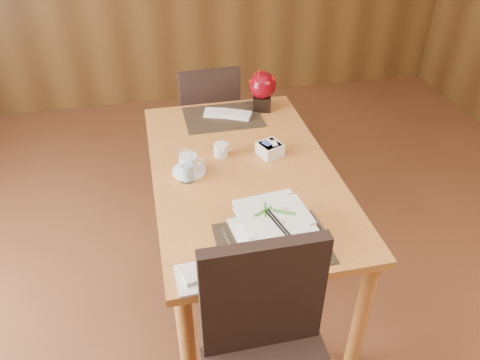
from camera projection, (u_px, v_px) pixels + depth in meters
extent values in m
cube|color=#C97C38|center=(243.00, 172.00, 2.35)|extent=(0.90, 1.50, 0.04)
cylinder|color=#C97C38|center=(188.00, 349.00, 1.96)|extent=(0.07, 0.07, 0.71)
cylinder|color=#C97C38|center=(162.00, 167.00, 3.05)|extent=(0.07, 0.07, 0.71)
cylinder|color=#C97C38|center=(361.00, 316.00, 2.09)|extent=(0.07, 0.07, 0.71)
cylinder|color=#C97C38|center=(277.00, 153.00, 3.18)|extent=(0.07, 0.07, 0.71)
cube|color=black|center=(272.00, 243.00, 1.90)|extent=(0.45, 0.33, 0.01)
cube|color=black|center=(223.00, 117.00, 2.77)|extent=(0.45, 0.33, 0.01)
cube|color=white|center=(273.00, 236.00, 1.93)|extent=(0.34, 0.34, 0.01)
cube|color=white|center=(273.00, 226.00, 1.90)|extent=(0.24, 0.24, 0.10)
cylinder|color=tan|center=(273.00, 225.00, 1.90)|extent=(0.20, 0.20, 0.08)
cylinder|color=white|center=(189.00, 171.00, 2.32)|extent=(0.17, 0.17, 0.01)
cylinder|color=white|center=(189.00, 163.00, 2.29)|extent=(0.11, 0.11, 0.08)
cylinder|color=black|center=(188.00, 157.00, 2.27)|extent=(0.08, 0.08, 0.01)
cylinder|color=silver|center=(186.00, 166.00, 2.21)|extent=(0.07, 0.07, 0.16)
cube|color=white|center=(270.00, 149.00, 2.43)|extent=(0.14, 0.14, 0.07)
cube|color=black|center=(262.00, 102.00, 2.83)|extent=(0.13, 0.13, 0.09)
sphere|color=maroon|center=(262.00, 85.00, 2.77)|extent=(0.16, 0.16, 0.16)
cube|color=white|center=(197.00, 278.00, 1.75)|extent=(0.16, 0.16, 0.01)
cube|color=black|center=(263.00, 297.00, 1.67)|extent=(0.45, 0.05, 0.52)
cube|color=black|center=(207.00, 123.00, 3.40)|extent=(0.43, 0.43, 0.05)
cube|color=black|center=(210.00, 102.00, 3.10)|extent=(0.40, 0.06, 0.45)
cylinder|color=black|center=(225.00, 134.00, 3.70)|extent=(0.03, 0.03, 0.39)
cylinder|color=black|center=(235.00, 158.00, 3.43)|extent=(0.03, 0.03, 0.39)
cylinder|color=black|center=(182.00, 140.00, 3.63)|extent=(0.03, 0.03, 0.39)
cylinder|color=black|center=(189.00, 164.00, 3.36)|extent=(0.03, 0.03, 0.39)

